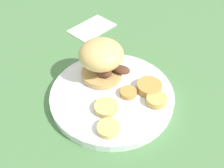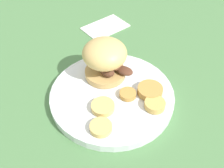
{
  "view_description": "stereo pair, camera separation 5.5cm",
  "coord_description": "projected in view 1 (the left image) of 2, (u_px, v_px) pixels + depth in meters",
  "views": [
    {
      "loc": [
        -0.36,
        -0.16,
        0.44
      ],
      "look_at": [
        0.0,
        0.0,
        0.05
      ],
      "focal_mm": 42.0,
      "sensor_mm": 36.0,
      "label": 1
    },
    {
      "loc": [
        -0.33,
        -0.21,
        0.44
      ],
      "look_at": [
        0.0,
        0.0,
        0.05
      ],
      "focal_mm": 42.0,
      "sensor_mm": 36.0,
      "label": 2
    }
  ],
  "objects": [
    {
      "name": "potato_round_4",
      "position": [
        156.0,
        100.0,
        0.55
      ],
      "size": [
        0.04,
        0.04,
        0.01
      ],
      "primitive_type": "cylinder",
      "color": "tan",
      "rests_on": "dinner_plate"
    },
    {
      "name": "potato_round_2",
      "position": [
        149.0,
        87.0,
        0.57
      ],
      "size": [
        0.05,
        0.05,
        0.02
      ],
      "primitive_type": "cylinder",
      "color": "#BC8942",
      "rests_on": "dinner_plate"
    },
    {
      "name": "potato_round_0",
      "position": [
        128.0,
        92.0,
        0.57
      ],
      "size": [
        0.04,
        0.04,
        0.01
      ],
      "primitive_type": "cylinder",
      "color": "#BC8942",
      "rests_on": "dinner_plate"
    },
    {
      "name": "napkin",
      "position": [
        92.0,
        28.0,
        0.79
      ],
      "size": [
        0.15,
        0.12,
        0.01
      ],
      "primitive_type": "cube",
      "rotation": [
        0.0,
        0.0,
        5.94
      ],
      "color": "white",
      "rests_on": "ground_plane"
    },
    {
      "name": "sandwich",
      "position": [
        102.0,
        59.0,
        0.58
      ],
      "size": [
        0.1,
        0.11,
        0.09
      ],
      "color": "tan",
      "rests_on": "dinner_plate"
    },
    {
      "name": "potato_round_3",
      "position": [
        108.0,
        128.0,
        0.5
      ],
      "size": [
        0.04,
        0.04,
        0.01
      ],
      "primitive_type": "cylinder",
      "color": "#DBB766",
      "rests_on": "dinner_plate"
    },
    {
      "name": "dinner_plate",
      "position": [
        112.0,
        95.0,
        0.58
      ],
      "size": [
        0.27,
        0.27,
        0.02
      ],
      "color": "white",
      "rests_on": "ground_plane"
    },
    {
      "name": "ground_plane",
      "position": [
        112.0,
        98.0,
        0.59
      ],
      "size": [
        4.0,
        4.0,
        0.0
      ],
      "primitive_type": "plane",
      "color": "#4C7A47"
    },
    {
      "name": "potato_round_1",
      "position": [
        106.0,
        107.0,
        0.53
      ],
      "size": [
        0.05,
        0.05,
        0.01
      ],
      "primitive_type": "cylinder",
      "color": "#DBB766",
      "rests_on": "dinner_plate"
    }
  ]
}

